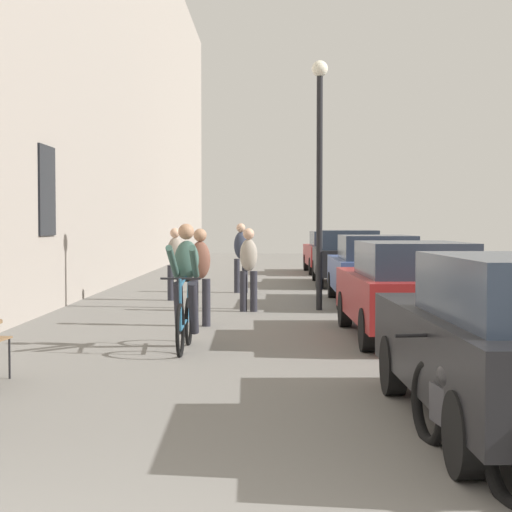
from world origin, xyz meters
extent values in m
cube|color=black|center=(-3.18, 12.39, 2.33)|extent=(0.04, 1.10, 1.70)
cylinder|color=black|center=(-1.84, 5.81, 0.23)|extent=(0.02, 0.02, 0.45)
torus|color=black|center=(-0.12, 7.40, 0.33)|extent=(0.05, 0.71, 0.71)
torus|color=black|center=(-0.12, 8.45, 0.33)|extent=(0.05, 0.71, 0.71)
cylinder|color=#286084|center=(-0.12, 8.36, 0.61)|extent=(0.04, 0.21, 0.58)
cylinder|color=#286084|center=(-0.12, 7.86, 0.95)|extent=(0.04, 0.82, 0.14)
cylinder|color=#286084|center=(-0.12, 7.42, 0.67)|extent=(0.04, 0.09, 0.67)
cylinder|color=#286084|center=(-0.12, 7.95, 0.37)|extent=(0.04, 1.00, 0.12)
cylinder|color=black|center=(-0.12, 7.45, 1.00)|extent=(0.52, 0.03, 0.03)
ellipsoid|color=black|center=(-0.12, 8.27, 0.93)|extent=(0.12, 0.24, 0.06)
ellipsoid|color=#38564C|center=(-0.12, 8.19, 1.21)|extent=(0.34, 0.35, 0.59)
sphere|color=#A57A5B|center=(-0.12, 8.15, 1.60)|extent=(0.22, 0.22, 0.22)
cylinder|color=#26262D|center=(-0.02, 8.11, 0.55)|extent=(0.13, 0.40, 0.75)
cylinder|color=#26262D|center=(-0.22, 8.11, 0.55)|extent=(0.13, 0.40, 0.75)
cylinder|color=#38564C|center=(0.02, 7.80, 1.20)|extent=(0.10, 0.75, 0.48)
cylinder|color=#38564C|center=(-0.26, 7.80, 1.20)|extent=(0.11, 0.75, 0.48)
cylinder|color=#26262D|center=(-0.03, 10.52, 0.40)|extent=(0.14, 0.14, 0.79)
cylinder|color=#26262D|center=(-0.23, 10.50, 0.40)|extent=(0.14, 0.14, 0.79)
ellipsoid|color=brown|center=(-0.13, 10.51, 1.11)|extent=(0.36, 0.26, 0.63)
sphere|color=#A57A5B|center=(-0.13, 10.51, 1.52)|extent=(0.22, 0.22, 0.22)
cylinder|color=#26262D|center=(0.72, 12.83, 0.39)|extent=(0.14, 0.14, 0.79)
cylinder|color=#26262D|center=(0.52, 12.83, 0.39)|extent=(0.14, 0.14, 0.79)
ellipsoid|color=#9E9384|center=(0.62, 12.83, 1.10)|extent=(0.34, 0.24, 0.62)
sphere|color=tan|center=(0.62, 12.83, 1.51)|extent=(0.22, 0.22, 0.22)
cylinder|color=#26262D|center=(-0.98, 15.15, 0.39)|extent=(0.14, 0.14, 0.78)
cylinder|color=#26262D|center=(-1.18, 15.13, 0.39)|extent=(0.14, 0.14, 0.78)
ellipsoid|color=gray|center=(-1.08, 15.14, 1.09)|extent=(0.37, 0.28, 0.62)
sphere|color=tan|center=(-1.08, 15.14, 1.50)|extent=(0.22, 0.22, 0.22)
cylinder|color=#26262D|center=(0.41, 17.24, 0.42)|extent=(0.14, 0.14, 0.84)
cylinder|color=#26262D|center=(0.21, 17.21, 0.42)|extent=(0.14, 0.14, 0.84)
ellipsoid|color=#2D3342|center=(0.31, 17.23, 1.17)|extent=(0.38, 0.30, 0.67)
sphere|color=tan|center=(0.31, 17.23, 1.61)|extent=(0.22, 0.22, 0.22)
cylinder|color=black|center=(2.00, 13.14, 2.30)|extent=(0.12, 0.12, 4.60)
sphere|color=silver|center=(2.00, 13.14, 4.74)|extent=(0.32, 0.32, 0.32)
cylinder|color=black|center=(2.26, 5.01, 0.30)|extent=(0.21, 0.60, 0.59)
cylinder|color=black|center=(2.34, 2.30, 0.30)|extent=(0.21, 0.60, 0.59)
cube|color=maroon|center=(3.07, 9.16, 0.62)|extent=(1.77, 4.10, 0.66)
cube|color=#283342|center=(3.08, 8.68, 1.20)|extent=(1.46, 2.23, 0.49)
cylinder|color=black|center=(2.28, 10.49, 0.29)|extent=(0.20, 0.59, 0.59)
cylinder|color=black|center=(3.81, 10.52, 0.29)|extent=(0.20, 0.59, 0.59)
cylinder|color=black|center=(2.34, 7.81, 0.29)|extent=(0.20, 0.59, 0.59)
cylinder|color=black|center=(3.87, 7.84, 0.29)|extent=(0.20, 0.59, 0.59)
cube|color=#384C84|center=(3.24, 14.52, 0.63)|extent=(1.74, 4.13, 0.67)
cube|color=#283342|center=(3.24, 14.03, 1.22)|extent=(1.45, 2.24, 0.50)
cylinder|color=black|center=(2.48, 15.89, 0.30)|extent=(0.20, 0.60, 0.59)
cylinder|color=black|center=(4.03, 15.88, 0.30)|extent=(0.20, 0.60, 0.59)
cylinder|color=black|center=(2.46, 13.17, 0.30)|extent=(0.20, 0.60, 0.59)
cylinder|color=black|center=(4.01, 13.16, 0.30)|extent=(0.20, 0.60, 0.59)
cube|color=black|center=(3.18, 20.06, 0.66)|extent=(1.86, 4.33, 0.70)
cube|color=#283342|center=(3.17, 19.55, 1.27)|extent=(1.54, 2.35, 0.52)
cylinder|color=black|center=(2.40, 21.50, 0.31)|extent=(0.21, 0.62, 0.62)
cylinder|color=black|center=(4.02, 21.46, 0.31)|extent=(0.21, 0.62, 0.62)
cylinder|color=black|center=(2.34, 18.66, 0.31)|extent=(0.21, 0.62, 0.62)
cylinder|color=black|center=(3.96, 18.63, 0.31)|extent=(0.21, 0.62, 0.62)
cube|color=maroon|center=(3.15, 25.55, 0.62)|extent=(1.78, 4.10, 0.66)
cube|color=#283342|center=(3.16, 25.06, 1.20)|extent=(1.46, 2.23, 0.49)
cylinder|color=black|center=(2.35, 26.87, 0.29)|extent=(0.20, 0.59, 0.59)
cylinder|color=black|center=(3.89, 26.91, 0.29)|extent=(0.20, 0.59, 0.59)
cylinder|color=black|center=(2.42, 24.19, 0.29)|extent=(0.20, 0.59, 0.59)
cylinder|color=black|center=(3.95, 24.23, 0.29)|extent=(0.20, 0.59, 0.59)
torus|color=black|center=(2.28, 3.27, 0.30)|extent=(0.19, 0.70, 0.69)
torus|color=black|center=(2.50, 1.83, 0.30)|extent=(0.20, 0.71, 0.70)
cube|color=#333338|center=(2.39, 2.55, 0.40)|extent=(0.35, 0.79, 0.28)
ellipsoid|color=black|center=(2.38, 2.65, 0.62)|extent=(0.35, 0.56, 0.24)
cube|color=black|center=(2.43, 2.27, 0.60)|extent=(0.30, 0.47, 0.10)
cylinder|color=black|center=(2.30, 3.17, 0.85)|extent=(0.62, 0.12, 0.03)
camera|label=1|loc=(1.03, -3.22, 1.71)|focal=58.22mm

